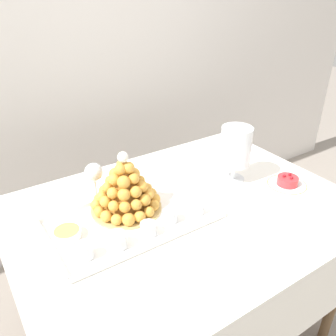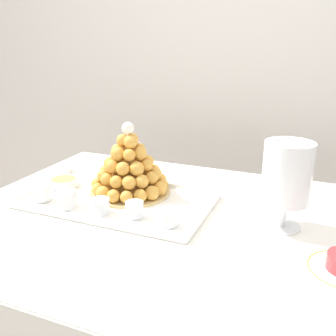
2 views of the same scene
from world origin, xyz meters
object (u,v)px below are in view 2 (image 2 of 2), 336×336
(dessert_cup_right, at_px, (169,217))
(creme_brulee_ramekin, at_px, (64,182))
(croquembouche, at_px, (130,167))
(dessert_cup_centre, at_px, (100,207))
(macaron_goblet, at_px, (287,174))
(dessert_cup_mid_right, at_px, (135,210))
(dessert_cup_mid_left, at_px, (68,200))
(serving_tray, at_px, (116,201))
(dessert_cup_left, at_px, (42,193))
(wine_glass, at_px, (131,149))

(dessert_cup_right, distance_m, creme_brulee_ramekin, 0.49)
(croquembouche, relative_size, dessert_cup_right, 5.38)
(dessert_cup_centre, xyz_separation_m, macaron_goblet, (0.52, 0.13, 0.13))
(dessert_cup_mid_right, bearing_deg, dessert_cup_centre, -168.44)
(croquembouche, xyz_separation_m, dessert_cup_mid_right, (0.10, -0.16, -0.07))
(dessert_cup_mid_left, xyz_separation_m, creme_brulee_ramekin, (-0.13, 0.15, -0.01))
(dessert_cup_right, relative_size, macaron_goblet, 0.20)
(dessert_cup_mid_right, bearing_deg, dessert_cup_right, -6.94)
(serving_tray, distance_m, dessert_cup_left, 0.25)
(dessert_cup_left, bearing_deg, dessert_cup_mid_left, -6.71)
(croquembouche, bearing_deg, wine_glass, 115.39)
(croquembouche, height_order, dessert_cup_mid_right, croquembouche)
(dessert_cup_right, height_order, wine_glass, wine_glass)
(dessert_cup_mid_left, relative_size, macaron_goblet, 0.23)
(dessert_cup_mid_left, bearing_deg, dessert_cup_mid_right, 5.49)
(dessert_cup_left, height_order, dessert_cup_right, dessert_cup_left)
(croquembouche, bearing_deg, dessert_cup_mid_left, -124.78)
(creme_brulee_ramekin, height_order, macaron_goblet, macaron_goblet)
(dessert_cup_right, bearing_deg, serving_tray, 156.50)
(dessert_cup_centre, xyz_separation_m, dessert_cup_mid_right, (0.11, 0.02, -0.00))
(croquembouche, distance_m, dessert_cup_left, 0.30)
(serving_tray, relative_size, croquembouche, 2.25)
(dessert_cup_centre, bearing_deg, dessert_cup_mid_left, -179.98)
(dessert_cup_mid_left, xyz_separation_m, dessert_cup_centre, (0.12, 0.00, -0.00))
(macaron_goblet, bearing_deg, dessert_cup_right, -157.23)
(croquembouche, distance_m, dessert_cup_centre, 0.20)
(serving_tray, height_order, dessert_cup_mid_left, dessert_cup_mid_left)
(dessert_cup_mid_right, distance_m, dessert_cup_right, 0.12)
(dessert_cup_mid_right, xyz_separation_m, creme_brulee_ramekin, (-0.35, 0.12, -0.01))
(dessert_cup_left, relative_size, dessert_cup_centre, 0.92)
(dessert_cup_right, distance_m, macaron_goblet, 0.35)
(dessert_cup_mid_right, distance_m, wine_glass, 0.36)
(dessert_cup_left, bearing_deg, dessert_cup_mid_right, 1.46)
(dessert_cup_right, bearing_deg, creme_brulee_ramekin, 163.60)
(macaron_goblet, relative_size, wine_glass, 1.60)
(croquembouche, height_order, macaron_goblet, macaron_goblet)
(croquembouche, height_order, dessert_cup_right, croquembouche)
(dessert_cup_mid_left, relative_size, creme_brulee_ramekin, 0.61)
(dessert_cup_mid_left, height_order, dessert_cup_right, dessert_cup_mid_left)
(macaron_goblet, bearing_deg, dessert_cup_left, -170.94)
(dessert_cup_left, xyz_separation_m, dessert_cup_centre, (0.23, -0.01, -0.00))
(croquembouche, relative_size, macaron_goblet, 1.05)
(dessert_cup_right, bearing_deg, dessert_cup_centre, -178.08)
(dessert_cup_right, xyz_separation_m, wine_glass, (-0.28, 0.32, 0.09))
(dessert_cup_mid_right, bearing_deg, dessert_cup_left, -178.54)
(serving_tray, relative_size, dessert_cup_centre, 10.58)
(dessert_cup_mid_right, relative_size, wine_glass, 0.33)
(croquembouche, xyz_separation_m, creme_brulee_ramekin, (-0.25, -0.04, -0.08))
(dessert_cup_left, height_order, dessert_cup_mid_right, dessert_cup_left)
(dessert_cup_left, height_order, dessert_cup_centre, dessert_cup_left)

